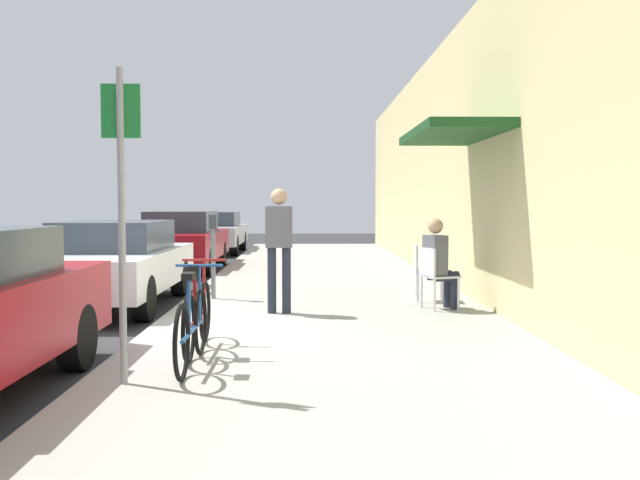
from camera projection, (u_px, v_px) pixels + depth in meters
name	position (u px, v px, depth m)	size (l,w,h in m)	color
ground_plane	(145.00, 340.00, 8.34)	(60.00, 60.00, 0.00)	#2D2D30
sidewalk_slab	(329.00, 309.00, 10.37)	(4.50, 32.00, 0.12)	#9E9B93
building_facade	(493.00, 154.00, 10.30)	(1.40, 32.00, 4.68)	beige
parked_car_1	(113.00, 262.00, 10.99)	(1.80, 4.40, 1.34)	silver
parked_car_2	(181.00, 240.00, 16.96)	(1.80, 4.40, 1.43)	maroon
parked_car_3	(214.00, 232.00, 23.11)	(1.80, 4.40, 1.35)	#B7B7BC
parking_meter	(213.00, 250.00, 11.07)	(0.12, 0.10, 1.32)	slate
street_sign	(122.00, 200.00, 5.77)	(0.32, 0.06, 2.60)	gray
bicycle_0	(197.00, 316.00, 7.10)	(0.46, 1.71, 0.90)	black
bicycle_1	(192.00, 328.00, 6.43)	(0.46, 1.71, 0.90)	black
cafe_chair_0	(435.00, 274.00, 9.96)	(0.56, 0.56, 0.87)	silver
seated_patron_0	(439.00, 260.00, 9.97)	(0.51, 0.47, 1.29)	#232838
cafe_chair_1	(425.00, 268.00, 10.81)	(0.48, 0.48, 0.87)	silver
pedestrian_standing	(279.00, 240.00, 9.57)	(0.36, 0.22, 1.70)	#232838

